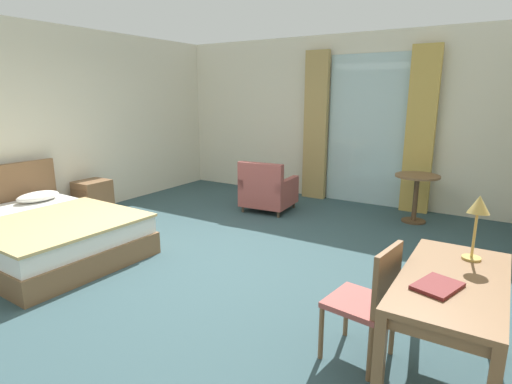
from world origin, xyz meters
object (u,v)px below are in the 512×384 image
(closed_book, at_px, (437,286))
(armchair_by_window, at_px, (267,191))
(desk_chair, at_px, (370,297))
(round_cafe_table, at_px, (416,188))
(bed, at_px, (41,233))
(desk_lamp, at_px, (478,211))
(writing_desk, at_px, (452,292))
(nightstand, at_px, (93,198))

(closed_book, height_order, armchair_by_window, armchair_by_window)
(desk_chair, height_order, closed_book, desk_chair)
(round_cafe_table, bearing_deg, armchair_by_window, -163.33)
(bed, xyz_separation_m, desk_lamp, (4.45, 0.39, 0.86))
(writing_desk, bearing_deg, armchair_by_window, 135.81)
(nightstand, distance_m, desk_chair, 4.88)
(desk_chair, bearing_deg, round_cafe_table, 96.10)
(bed, height_order, armchair_by_window, bed)
(writing_desk, height_order, desk_lamp, desk_lamp)
(nightstand, height_order, closed_book, closed_book)
(writing_desk, xyz_separation_m, round_cafe_table, (-0.88, 3.59, -0.15))
(desk_lamp, bearing_deg, armchair_by_window, 139.96)
(nightstand, bearing_deg, armchair_by_window, 37.42)
(armchair_by_window, relative_size, round_cafe_table, 1.16)
(desk_chair, bearing_deg, closed_book, -25.58)
(closed_book, bearing_deg, bed, -164.23)
(round_cafe_table, bearing_deg, desk_chair, -83.90)
(desk_lamp, distance_m, armchair_by_window, 4.12)
(closed_book, relative_size, round_cafe_table, 0.40)
(nightstand, xyz_separation_m, round_cafe_table, (4.32, 2.30, 0.24))
(nightstand, distance_m, desk_lamp, 5.42)
(bed, xyz_separation_m, desk_chair, (3.88, 0.06, 0.23))
(bed, xyz_separation_m, nightstand, (-0.82, 1.34, 0.02))
(bed, relative_size, nightstand, 4.09)
(desk_lamp, bearing_deg, desk_chair, -149.94)
(writing_desk, height_order, armchair_by_window, armchair_by_window)
(closed_book, bearing_deg, desk_chair, 172.11)
(nightstand, distance_m, writing_desk, 5.37)
(writing_desk, relative_size, armchair_by_window, 1.50)
(bed, distance_m, armchair_by_window, 3.29)
(writing_desk, distance_m, desk_chair, 0.53)
(bed, distance_m, desk_chair, 3.89)
(desk_lamp, xyz_separation_m, armchair_by_window, (-3.10, 2.60, -0.79))
(desk_chair, height_order, desk_lamp, desk_lamp)
(desk_chair, xyz_separation_m, round_cafe_table, (-0.38, 3.58, 0.03))
(nightstand, bearing_deg, writing_desk, -13.88)
(writing_desk, relative_size, desk_lamp, 2.70)
(armchair_by_window, bearing_deg, round_cafe_table, 16.67)
(nightstand, height_order, armchair_by_window, armchair_by_window)
(bed, height_order, desk_lamp, desk_lamp)
(closed_book, bearing_deg, round_cafe_table, 119.86)
(nightstand, relative_size, round_cafe_table, 0.78)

